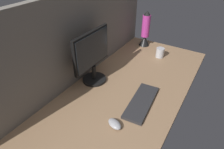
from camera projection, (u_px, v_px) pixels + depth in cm
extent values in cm
cube|color=#8C6B4C|center=(122.00, 92.00, 138.69)|extent=(180.00, 80.00, 3.00)
cube|color=slate|center=(77.00, 38.00, 136.34)|extent=(180.00, 5.00, 63.44)
cylinder|color=black|center=(95.00, 79.00, 148.16)|extent=(18.00, 18.00, 1.80)
cylinder|color=black|center=(94.00, 72.00, 144.54)|extent=(3.20, 3.20, 11.00)
cube|color=black|center=(92.00, 49.00, 134.40)|extent=(36.65, 2.40, 26.40)
cube|color=black|center=(93.00, 50.00, 133.78)|extent=(34.25, 0.60, 24.00)
cube|color=#262628|center=(141.00, 102.00, 126.77)|extent=(38.07, 16.47, 2.00)
ellipsoid|color=#99999E|center=(115.00, 124.00, 110.55)|extent=(8.67, 10.97, 3.40)
cylinder|color=#B2B2B7|center=(160.00, 53.00, 176.52)|extent=(7.35, 7.35, 8.73)
cone|color=black|center=(144.00, 41.00, 196.86)|extent=(10.67, 10.67, 9.70)
cylinder|color=#B2338C|center=(146.00, 26.00, 188.07)|extent=(7.76, 7.76, 21.35)
cone|color=black|center=(147.00, 13.00, 180.94)|extent=(6.99, 6.99, 3.88)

